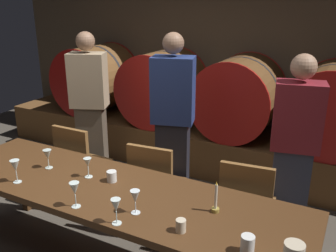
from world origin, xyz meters
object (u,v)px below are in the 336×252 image
object	(u,v)px
wine_glass_far_right	(135,197)
wine_barrel_far_left	(96,79)
chair_center	(155,184)
wine_glass_far_left	(15,166)
wine_barrel_center_left	(163,87)
wine_glass_center_right	(75,189)
chair_right	(247,205)
guest_center	(173,126)
guest_right	(294,151)
cup_right	(247,245)
cup_left	(112,176)
wine_glass_right	(116,206)
wine_barrel_center_right	(239,96)
candle_center	(216,203)
wine_glass_center_left	(88,163)
dining_table	(113,197)
wine_glass_left	(48,155)
guest_left	(90,109)
wine_barrel_far_right	(334,108)
cup_center	(181,226)
chair_left	(80,163)

from	to	relation	value
wine_glass_far_right	wine_barrel_far_left	bearing A→B (deg)	132.25
chair_center	wine_glass_far_left	world-z (taller)	wine_glass_far_left
wine_barrel_center_left	wine_glass_center_right	xyz separation A→B (m)	(0.70, -2.49, -0.07)
chair_right	guest_center	size ratio (longest dim) A/B	0.50
guest_right	cup_right	distance (m)	1.31
guest_right	cup_left	bearing A→B (deg)	28.93
wine_glass_right	cup_left	distance (m)	0.56
chair_center	wine_barrel_center_left	bearing A→B (deg)	-69.57
wine_glass_far_left	chair_center	bearing A→B (deg)	50.71
wine_barrel_center_right	guest_center	xyz separation A→B (m)	(-0.27, -1.16, -0.04)
candle_center	wine_glass_center_left	bearing A→B (deg)	179.77
dining_table	guest_center	size ratio (longest dim) A/B	1.61
wine_glass_left	guest_left	bearing A→B (deg)	112.42
guest_center	wine_glass_center_left	xyz separation A→B (m)	(-0.23, -0.95, -0.04)
chair_right	wine_glass_far_right	bearing A→B (deg)	52.68
wine_barrel_far_right	guest_right	xyz separation A→B (m)	(-0.19, -1.11, -0.10)
cup_center	guest_right	bearing A→B (deg)	72.95
wine_barrel_center_left	wine_barrel_center_right	world-z (taller)	same
wine_barrel_far_left	cup_right	world-z (taller)	wine_barrel_far_left
cup_left	wine_glass_far_left	bearing A→B (deg)	-151.02
cup_left	dining_table	bearing A→B (deg)	-52.18
chair_right	candle_center	world-z (taller)	candle_center
wine_barrel_center_left	wine_glass_center_right	world-z (taller)	wine_barrel_center_left
candle_center	wine_glass_center_left	xyz separation A→B (m)	(-1.02, 0.00, 0.05)
wine_barrel_far_right	guest_right	bearing A→B (deg)	-99.87
candle_center	wine_glass_center_right	world-z (taller)	candle_center
guest_left	wine_glass_center_left	world-z (taller)	guest_left
guest_right	wine_barrel_far_left	bearing A→B (deg)	-33.00
chair_right	wine_glass_left	distance (m)	1.62
wine_glass_left	wine_barrel_center_right	bearing A→B (deg)	67.42
wine_barrel_center_right	wine_glass_center_right	world-z (taller)	wine_barrel_center_right
wine_glass_center_right	cup_center	bearing A→B (deg)	5.99
chair_left	wine_glass_right	world-z (taller)	wine_glass_right
guest_left	wine_glass_far_left	bearing A→B (deg)	84.13
dining_table	chair_right	world-z (taller)	chair_right
chair_left	chair_center	bearing A→B (deg)	176.81
cup_right	guest_left	bearing A→B (deg)	147.58
wine_barrel_far_left	wine_glass_far_right	xyz separation A→B (m)	(2.15, -2.37, -0.09)
wine_barrel_center_left	candle_center	bearing A→B (deg)	-54.14
wine_glass_far_right	cup_right	distance (m)	0.74
wine_barrel_center_left	guest_center	xyz separation A→B (m)	(0.74, -1.16, -0.04)
wine_glass_far_right	cup_left	world-z (taller)	wine_glass_far_right
guest_right	wine_glass_far_left	distance (m)	2.18
wine_barrel_center_left	wine_barrel_far_right	distance (m)	2.02
wine_barrel_center_left	wine_glass_right	bearing A→B (deg)	-67.41
wine_glass_center_right	guest_center	bearing A→B (deg)	88.50
wine_barrel_far_right	wine_glass_center_right	xyz separation A→B (m)	(-1.32, -2.49, -0.07)
dining_table	cup_center	bearing A→B (deg)	-19.49
guest_right	wine_glass_left	world-z (taller)	guest_right
wine_barrel_far_right	candle_center	size ratio (longest dim) A/B	4.21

